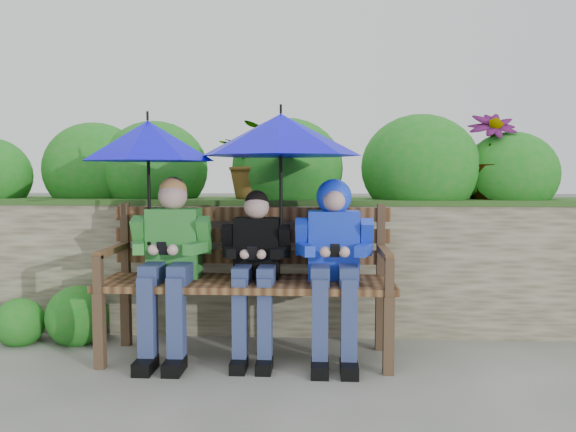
# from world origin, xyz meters

# --- Properties ---
(ground) EXTENTS (60.00, 60.00, 0.00)m
(ground) POSITION_xyz_m (0.00, 0.00, 0.00)
(ground) COLOR #57594B
(ground) RESTS_ON ground
(garden_backdrop) EXTENTS (8.00, 2.83, 1.73)m
(garden_backdrop) POSITION_xyz_m (-0.01, 1.61, 0.59)
(garden_backdrop) COLOR brown
(garden_backdrop) RESTS_ON ground
(park_bench) EXTENTS (1.93, 0.57, 1.02)m
(park_bench) POSITION_xyz_m (-0.27, 0.15, 0.58)
(park_bench) COLOR #463322
(park_bench) RESTS_ON ground
(boy_left) EXTENTS (0.52, 0.60, 1.21)m
(boy_left) POSITION_xyz_m (-0.78, 0.05, 0.68)
(boy_left) COLOR #29812D
(boy_left) RESTS_ON ground
(boy_middle) EXTENTS (0.45, 0.52, 1.12)m
(boy_middle) POSITION_xyz_m (-0.21, 0.06, 0.65)
(boy_middle) COLOR black
(boy_middle) RESTS_ON ground
(boy_right) EXTENTS (0.50, 0.61, 1.19)m
(boy_right) POSITION_xyz_m (0.30, 0.07, 0.72)
(boy_right) COLOR #0015BB
(boy_right) RESTS_ON ground
(umbrella_left) EXTENTS (0.88, 0.88, 0.89)m
(umbrella_left) POSITION_xyz_m (-0.92, 0.07, 1.44)
(umbrella_left) COLOR #0300E0
(umbrella_left) RESTS_ON ground
(umbrella_right) EXTENTS (1.05, 1.05, 0.91)m
(umbrella_right) POSITION_xyz_m (-0.05, 0.10, 1.48)
(umbrella_right) COLOR #0300E0
(umbrella_right) RESTS_ON ground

